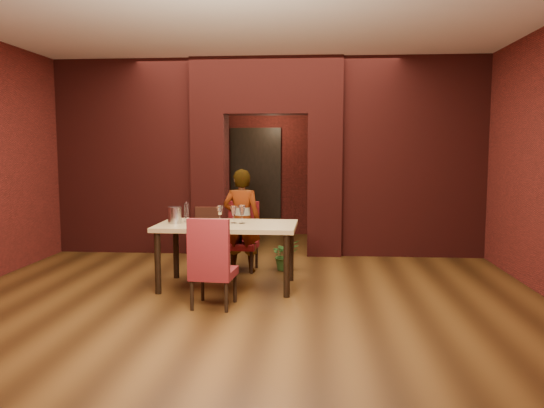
# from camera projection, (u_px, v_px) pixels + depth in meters

# --- Properties ---
(floor) EXTENTS (8.00, 8.00, 0.00)m
(floor) POSITION_uv_depth(u_px,v_px,m) (254.00, 283.00, 6.92)
(floor) COLOR #4C2E13
(floor) RESTS_ON ground
(ceiling) EXTENTS (7.00, 8.00, 0.04)m
(ceiling) POSITION_uv_depth(u_px,v_px,m) (253.00, 31.00, 6.59)
(ceiling) COLOR silver
(ceiling) RESTS_ON ground
(wall_back) EXTENTS (7.00, 0.04, 3.20)m
(wall_back) POSITION_uv_depth(u_px,v_px,m) (276.00, 156.00, 10.72)
(wall_back) COLOR maroon
(wall_back) RESTS_ON ground
(wall_front) EXTENTS (7.00, 0.04, 3.20)m
(wall_front) POSITION_uv_depth(u_px,v_px,m) (167.00, 176.00, 2.79)
(wall_front) COLOR maroon
(wall_front) RESTS_ON ground
(wall_right) EXTENTS (0.04, 8.00, 3.20)m
(wall_right) POSITION_uv_depth(u_px,v_px,m) (537.00, 160.00, 6.48)
(wall_right) COLOR maroon
(wall_right) RESTS_ON ground
(pillar_left) EXTENTS (0.55, 0.55, 2.30)m
(pillar_left) POSITION_uv_depth(u_px,v_px,m) (211.00, 184.00, 8.86)
(pillar_left) COLOR maroon
(pillar_left) RESTS_ON ground
(pillar_right) EXTENTS (0.55, 0.55, 2.30)m
(pillar_right) POSITION_uv_depth(u_px,v_px,m) (324.00, 185.00, 8.71)
(pillar_right) COLOR maroon
(pillar_right) RESTS_ON ground
(lintel) EXTENTS (2.45, 0.55, 0.90)m
(lintel) POSITION_uv_depth(u_px,v_px,m) (267.00, 87.00, 8.62)
(lintel) COLOR maroon
(lintel) RESTS_ON ground
(wing_wall_left) EXTENTS (2.28, 0.35, 3.20)m
(wing_wall_left) POSITION_uv_depth(u_px,v_px,m) (128.00, 157.00, 8.93)
(wing_wall_left) COLOR maroon
(wing_wall_left) RESTS_ON ground
(wing_wall_right) EXTENTS (2.28, 0.35, 3.20)m
(wing_wall_right) POSITION_uv_depth(u_px,v_px,m) (413.00, 158.00, 8.55)
(wing_wall_right) COLOR maroon
(wing_wall_right) RESTS_ON ground
(vent_panel) EXTENTS (0.40, 0.03, 0.50)m
(vent_panel) POSITION_uv_depth(u_px,v_px,m) (207.00, 222.00, 8.63)
(vent_panel) COLOR #A74A30
(vent_panel) RESTS_ON ground
(rear_door) EXTENTS (0.90, 0.08, 2.10)m
(rear_door) POSITION_uv_depth(u_px,v_px,m) (256.00, 183.00, 10.75)
(rear_door) COLOR black
(rear_door) RESTS_ON ground
(rear_door_frame) EXTENTS (1.02, 0.04, 2.22)m
(rear_door_frame) POSITION_uv_depth(u_px,v_px,m) (256.00, 183.00, 10.71)
(rear_door_frame) COLOR black
(rear_door_frame) RESTS_ON ground
(dining_table) EXTENTS (1.74, 1.00, 0.81)m
(dining_table) POSITION_uv_depth(u_px,v_px,m) (227.00, 255.00, 6.67)
(dining_table) COLOR tan
(dining_table) RESTS_ON ground
(chair_far) EXTENTS (0.48, 0.48, 0.98)m
(chair_far) POSITION_uv_depth(u_px,v_px,m) (241.00, 237.00, 7.57)
(chair_far) COLOR maroon
(chair_far) RESTS_ON ground
(chair_near) EXTENTS (0.50, 0.50, 1.01)m
(chair_near) POSITION_uv_depth(u_px,v_px,m) (214.00, 262.00, 5.84)
(chair_near) COLOR maroon
(chair_near) RESTS_ON ground
(person_seated) EXTENTS (0.56, 0.39, 1.46)m
(person_seated) POSITION_uv_depth(u_px,v_px,m) (242.00, 221.00, 7.47)
(person_seated) COLOR silver
(person_seated) RESTS_ON ground
(wine_glass_a) EXTENTS (0.09, 0.09, 0.21)m
(wine_glass_a) POSITION_uv_depth(u_px,v_px,m) (220.00, 214.00, 6.71)
(wine_glass_a) COLOR white
(wine_glass_a) RESTS_ON dining_table
(wine_glass_b) EXTENTS (0.09, 0.09, 0.22)m
(wine_glass_b) POSITION_uv_depth(u_px,v_px,m) (234.00, 215.00, 6.66)
(wine_glass_b) COLOR white
(wine_glass_b) RESTS_ON dining_table
(wine_glass_c) EXTENTS (0.09, 0.09, 0.23)m
(wine_glass_c) POSITION_uv_depth(u_px,v_px,m) (242.00, 214.00, 6.64)
(wine_glass_c) COLOR white
(wine_glass_c) RESTS_ON dining_table
(tasting_sheet) EXTENTS (0.34, 0.28, 0.00)m
(tasting_sheet) POSITION_uv_depth(u_px,v_px,m) (207.00, 227.00, 6.36)
(tasting_sheet) COLOR silver
(tasting_sheet) RESTS_ON dining_table
(wine_bucket) EXTENTS (0.17, 0.17, 0.21)m
(wine_bucket) POSITION_uv_depth(u_px,v_px,m) (175.00, 215.00, 6.65)
(wine_bucket) COLOR #B4B4BA
(wine_bucket) RESTS_ON dining_table
(water_bottle) EXTENTS (0.06, 0.06, 0.26)m
(water_bottle) POSITION_uv_depth(u_px,v_px,m) (186.00, 212.00, 6.77)
(water_bottle) COLOR white
(water_bottle) RESTS_ON dining_table
(potted_plant) EXTENTS (0.52, 0.51, 0.44)m
(potted_plant) POSITION_uv_depth(u_px,v_px,m) (285.00, 255.00, 7.63)
(potted_plant) COLOR #2C5A23
(potted_plant) RESTS_ON ground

